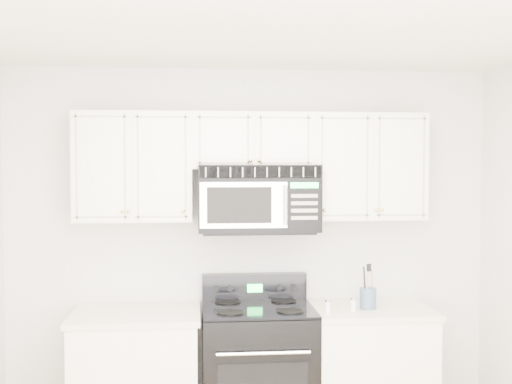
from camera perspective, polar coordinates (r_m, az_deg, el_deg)
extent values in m
cube|color=silver|center=(3.01, 2.40, 15.72)|extent=(3.50, 3.50, 0.01)
cube|color=beige|center=(4.70, -0.51, -5.00)|extent=(3.50, 0.01, 2.60)
cube|color=white|center=(4.59, -10.57, -16.26)|extent=(0.82, 0.63, 0.88)
cube|color=beige|center=(4.47, -10.62, -10.66)|extent=(0.86, 0.65, 0.04)
cube|color=white|center=(4.73, 9.92, -15.70)|extent=(0.82, 0.63, 0.88)
cube|color=beige|center=(4.61, 9.96, -10.26)|extent=(0.86, 0.65, 0.04)
cube|color=black|center=(4.58, 0.19, -16.01)|extent=(0.76, 0.65, 0.92)
cylinder|color=silver|center=(4.17, 0.67, -14.15)|extent=(0.60, 0.02, 0.02)
cube|color=black|center=(4.46, 0.19, -10.33)|extent=(0.76, 0.65, 0.02)
cube|color=black|center=(4.71, -0.15, -8.45)|extent=(0.76, 0.08, 0.20)
cube|color=#23FE56|center=(4.67, -0.10, -8.55)|extent=(0.11, 0.00, 0.06)
cube|color=white|center=(4.50, -10.80, 2.21)|extent=(0.80, 0.33, 0.75)
cube|color=white|center=(4.65, 9.80, 2.23)|extent=(0.80, 0.33, 0.75)
cube|color=white|center=(4.50, -0.34, 4.55)|extent=(0.84, 0.33, 0.39)
sphere|color=#D6BA54|center=(4.33, -11.26, -1.71)|extent=(0.03, 0.03, 0.03)
sphere|color=#D6BA54|center=(4.31, -6.49, -1.70)|extent=(0.03, 0.03, 0.03)
sphere|color=#D6BA54|center=(4.39, 6.13, -1.61)|extent=(0.03, 0.03, 0.03)
sphere|color=#D6BA54|center=(4.48, 10.65, -1.56)|extent=(0.03, 0.03, 0.03)
sphere|color=#D6BA54|center=(4.31, -0.52, 2.85)|extent=(0.03, 0.03, 0.03)
sphere|color=#D6BA54|center=(4.32, 0.28, 2.84)|extent=(0.03, 0.03, 0.03)
cylinder|color=red|center=(4.31, -0.35, 2.10)|extent=(0.00, 0.00, 0.11)
sphere|color=#D6BA54|center=(4.31, -0.35, 1.28)|extent=(0.04, 0.04, 0.04)
cube|color=black|center=(4.47, 0.17, -0.51)|extent=(0.83, 0.42, 0.46)
cube|color=#9D9B82|center=(4.26, 0.44, 1.78)|extent=(0.81, 0.01, 0.08)
cube|color=silver|center=(4.25, -1.09, -1.18)|extent=(0.58, 0.01, 0.31)
cube|color=black|center=(4.24, -1.49, -1.18)|extent=(0.43, 0.01, 0.24)
cube|color=black|center=(4.30, 4.31, -1.14)|extent=(0.23, 0.01, 0.31)
cube|color=#23FE56|center=(4.29, 4.33, 0.60)|extent=(0.19, 0.00, 0.04)
cylinder|color=silver|center=(4.24, 2.67, -1.18)|extent=(0.02, 0.02, 0.26)
cylinder|color=#3A536E|center=(4.53, 9.93, -9.29)|extent=(0.11, 0.11, 0.14)
cylinder|color=#A17250|center=(4.52, 10.32, -8.38)|extent=(0.01, 0.01, 0.25)
cylinder|color=black|center=(4.53, 9.65, -8.22)|extent=(0.01, 0.01, 0.27)
cylinder|color=#A17250|center=(4.48, 9.84, -8.23)|extent=(0.01, 0.01, 0.29)
cylinder|color=silver|center=(4.37, 6.39, -10.16)|extent=(0.04, 0.04, 0.08)
cylinder|color=silver|center=(4.36, 6.39, -9.57)|extent=(0.04, 0.04, 0.01)
cylinder|color=silver|center=(4.45, 8.65, -9.94)|extent=(0.04, 0.04, 0.08)
cylinder|color=silver|center=(4.44, 8.65, -9.35)|extent=(0.04, 0.04, 0.01)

